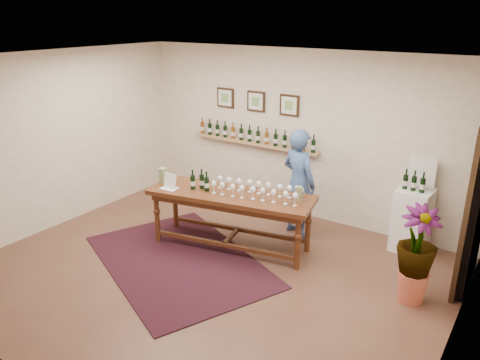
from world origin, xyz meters
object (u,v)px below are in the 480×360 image
Objects in this scene: potted_plant at (416,255)px; tasting_table at (231,201)px; display_pedestal at (412,220)px; person at (299,183)px.

tasting_table is at bearing -178.33° from potted_plant.
display_pedestal is at bearing 20.10° from tasting_table.
display_pedestal is 1.38m from potted_plant.
potted_plant reaches higher than display_pedestal.
display_pedestal is (2.24, 1.40, -0.26)m from tasting_table.
display_pedestal is at bearing -149.07° from person.
potted_plant is at bearing -73.78° from display_pedestal.
tasting_table is 1.49× the size of person.
person is at bearing 156.27° from potted_plant.
person reaches higher than tasting_table.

